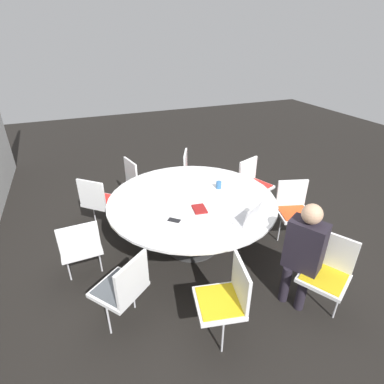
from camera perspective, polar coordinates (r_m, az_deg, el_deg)
name	(u,v)px	position (r m, az deg, el deg)	size (l,w,h in m)	color
ground_plane	(192,246)	(4.22, 0.00, -10.16)	(16.00, 16.00, 0.00)	black
conference_table	(192,206)	(3.86, 0.00, -2.61)	(2.14, 2.14, 0.74)	#333333
chair_0	(327,269)	(3.40, 24.35, -13.26)	(0.59, 0.58, 0.85)	white
chair_1	(294,207)	(4.33, 18.77, -2.72)	(0.53, 0.54, 0.85)	white
chair_2	(253,181)	(4.90, 11.60, 2.01)	(0.55, 0.56, 0.85)	white
chair_3	(193,171)	(5.17, 0.18, 4.01)	(0.58, 0.57, 0.85)	white
chair_4	(139,179)	(4.97, -10.06, 2.54)	(0.53, 0.51, 0.85)	white
chair_5	(99,199)	(4.49, -17.37, -1.30)	(0.61, 0.61, 0.85)	white
chair_6	(81,245)	(3.63, -20.47, -9.51)	(0.44, 0.46, 0.85)	white
chair_7	(123,286)	(3.02, -12.94, -17.05)	(0.60, 0.61, 0.85)	white
chair_8	(226,296)	(2.88, 6.54, -19.11)	(0.52, 0.50, 0.85)	white
person_0	(304,248)	(3.25, 20.58, -10.02)	(0.42, 0.37, 1.20)	#231E28
laptop	(247,217)	(3.41, 10.35, -4.64)	(0.38, 0.40, 0.21)	silver
spiral_notebook	(199,209)	(3.58, 1.43, -3.24)	(0.23, 0.18, 0.02)	maroon
coffee_cup	(219,185)	(4.06, 5.11, 1.36)	(0.07, 0.07, 0.10)	#33669E
cell_phone	(174,220)	(3.39, -3.42, -5.38)	(0.15, 0.15, 0.01)	black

